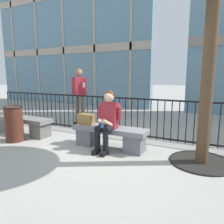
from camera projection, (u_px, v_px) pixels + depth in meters
ground_plane at (110, 148)px, 4.46m from camera, size 60.00×60.00×0.00m
stone_bench at (110, 135)px, 4.41m from camera, size 1.60×0.44×0.45m
seated_person_with_phone at (108, 119)px, 4.23m from camera, size 0.52×0.66×1.21m
handbag_on_bench at (86, 119)px, 4.61m from camera, size 0.34×0.20×0.35m
bystander_at_railing at (79, 92)px, 6.47m from camera, size 0.55×0.44×1.71m
plaza_railing at (128, 117)px, 5.26m from camera, size 8.98×0.04×0.97m
stone_bench_far at (24, 124)px, 5.43m from camera, size 1.60×0.44×0.45m
trash_can at (14, 123)px, 4.84m from camera, size 0.43×0.43×0.82m
building_facade_left at (65, 17)px, 10.90m from camera, size 9.43×0.43×9.00m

